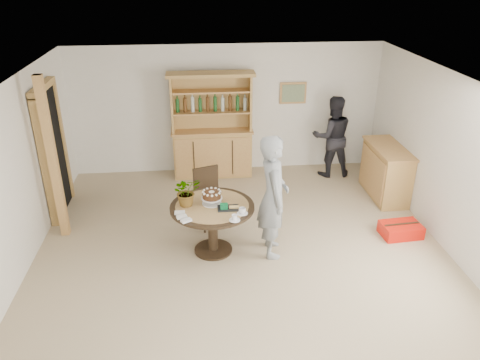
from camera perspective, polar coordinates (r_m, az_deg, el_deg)
name	(u,v)px	position (r m, az deg, el deg)	size (l,w,h in m)	color
ground	(245,269)	(6.62, 0.63, -10.80)	(7.00, 7.00, 0.00)	#C6B488
room_shell	(246,153)	(5.77, 0.73, 3.34)	(6.04, 7.04, 2.52)	white
doorway	(52,150)	(8.17, -21.90, 3.44)	(0.13, 1.10, 2.18)	black
pine_post	(53,160)	(7.34, -21.86, 2.26)	(0.12, 0.12, 2.50)	tan
hutch	(212,142)	(9.14, -3.39, 4.71)	(1.62, 0.54, 2.04)	tan
sideboard	(386,172)	(8.73, 17.36, 0.99)	(0.54, 1.26, 0.94)	tan
dining_table	(212,215)	(6.69, -3.38, -4.26)	(1.20, 1.20, 0.76)	black
dining_chair	(209,193)	(7.45, -3.84, -1.61)	(0.53, 0.53, 0.95)	black
birthday_cake	(212,196)	(6.60, -3.46, -1.94)	(0.30, 0.30, 0.20)	white
flower_vase	(187,191)	(6.56, -6.54, -1.39)	(0.38, 0.33, 0.42)	#3F7233
gift_tray	(228,207)	(6.50, -1.48, -3.32)	(0.30, 0.20, 0.08)	black
coffee_cup_a	(242,211)	(6.37, 0.28, -3.81)	(0.15, 0.15, 0.09)	white
coffee_cup_b	(235,218)	(6.22, -0.66, -4.66)	(0.15, 0.15, 0.08)	white
napkins	(183,217)	(6.34, -7.02, -4.46)	(0.24, 0.33, 0.03)	white
teen_boy	(273,197)	(6.54, 4.06, -2.04)	(0.66, 0.43, 1.81)	gray
adult_person	(332,137)	(9.24, 11.16, 5.22)	(0.78, 0.61, 1.60)	black
red_suitcase	(401,230)	(7.71, 19.01, -5.76)	(0.63, 0.45, 0.21)	red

